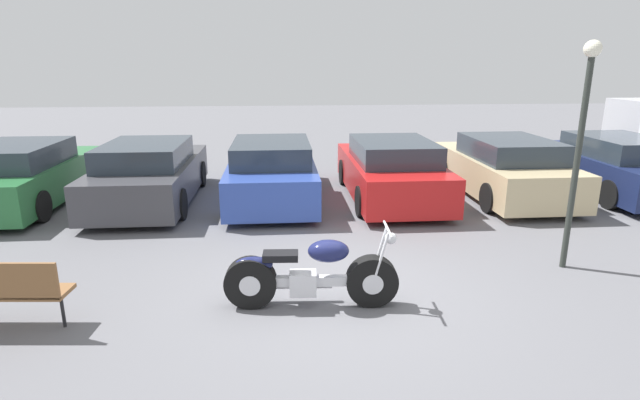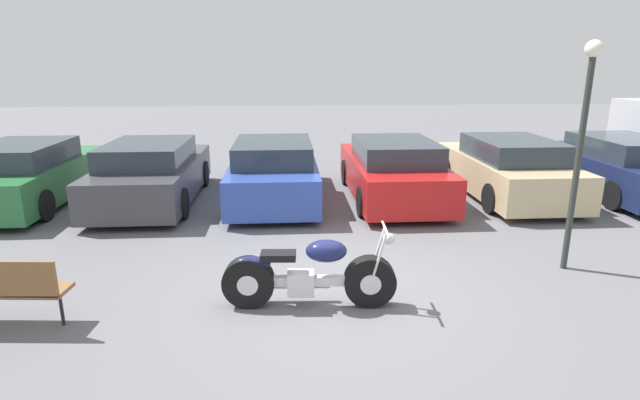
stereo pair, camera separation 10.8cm
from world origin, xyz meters
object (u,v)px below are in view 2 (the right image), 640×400
object	(u,v)px
motorcycle	(308,275)
parked_car_blue	(274,172)
parked_car_champagne	(507,169)
parked_car_dark_grey	(152,174)
lamp_post	(583,127)
parked_car_green	(28,175)
parked_car_navy	(616,167)
parked_car_red	(392,171)

from	to	relation	value
motorcycle	parked_car_blue	distance (m)	5.23
motorcycle	parked_car_champagne	distance (m)	7.06
parked_car_dark_grey	motorcycle	bearing A→B (deg)	-58.22
lamp_post	parked_car_champagne	bearing A→B (deg)	77.87
parked_car_green	parked_car_champagne	bearing A→B (deg)	-0.57
parked_car_champagne	lamp_post	world-z (taller)	lamp_post
parked_car_navy	parked_car_red	bearing A→B (deg)	-179.07
parked_car_blue	parked_car_red	size ratio (longest dim) A/B	1.00
parked_car_blue	parked_car_champagne	distance (m)	5.37
motorcycle	parked_car_dark_grey	distance (m)	6.09
parked_car_champagne	parked_car_red	bearing A→B (deg)	-179.07
motorcycle	parked_car_dark_grey	bearing A→B (deg)	121.78
parked_car_blue	parked_car_red	xyz separation A→B (m)	(2.68, -0.11, 0.00)
parked_car_navy	motorcycle	bearing A→B (deg)	-145.49
parked_car_blue	parked_car_navy	distance (m)	8.05
parked_car_red	parked_car_champagne	world-z (taller)	same
motorcycle	parked_car_navy	size ratio (longest dim) A/B	0.50
parked_car_red	parked_car_navy	bearing A→B (deg)	0.93
parked_car_navy	lamp_post	bearing A→B (deg)	-130.24
motorcycle	lamp_post	bearing A→B (deg)	13.41
parked_car_navy	parked_car_blue	bearing A→B (deg)	179.85
parked_car_red	parked_car_blue	bearing A→B (deg)	177.67
parked_car_red	lamp_post	distance (m)	4.76
motorcycle	parked_car_red	bearing A→B (deg)	66.99
motorcycle	parked_car_dark_grey	world-z (taller)	parked_car_dark_grey
parked_car_dark_grey	lamp_post	xyz separation A→B (m)	(7.15, -4.24, 1.50)
parked_car_dark_grey	parked_car_champagne	bearing A→B (deg)	-0.32
parked_car_blue	lamp_post	xyz separation A→B (m)	(4.47, -4.26, 1.50)
motorcycle	parked_car_green	xyz separation A→B (m)	(-5.89, 5.24, 0.22)
parked_car_dark_grey	parked_car_blue	bearing A→B (deg)	0.45
parked_car_navy	parked_car_green	bearing A→B (deg)	179.73
parked_car_green	parked_car_red	distance (m)	8.05
parked_car_blue	parked_car_red	world-z (taller)	same
parked_car_red	lamp_post	world-z (taller)	lamp_post
parked_car_dark_grey	parked_car_blue	xyz separation A→B (m)	(2.68, 0.02, 0.00)
parked_car_champagne	parked_car_navy	bearing A→B (deg)	0.94
parked_car_champagne	parked_car_blue	bearing A→B (deg)	179.30
parked_car_navy	lamp_post	world-z (taller)	lamp_post
parked_car_blue	parked_car_champagne	xyz separation A→B (m)	(5.37, -0.07, 0.00)
motorcycle	parked_car_blue	size ratio (longest dim) A/B	0.50
parked_car_dark_grey	parked_car_blue	distance (m)	2.68
parked_car_dark_grey	parked_car_red	size ratio (longest dim) A/B	1.00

